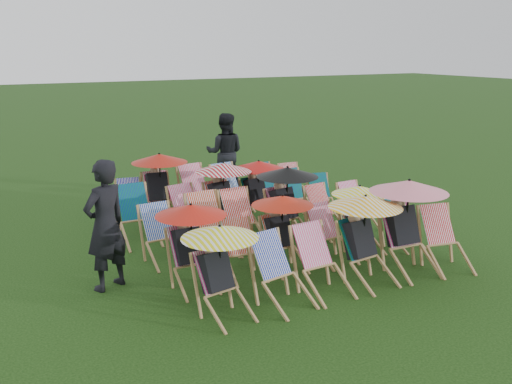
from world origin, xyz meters
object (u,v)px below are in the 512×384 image
person_rear (225,153)px  deckchair_5 (446,240)px  deckchair_0 (222,271)px  deckchair_29 (295,183)px  person_left (105,225)px

person_rear → deckchair_5: bearing=129.4°
deckchair_5 → person_rear: 6.34m
deckchair_0 → deckchair_29: size_ratio=1.45×
deckchair_5 → person_left: 5.31m
person_rear → person_left: bearing=78.6°
person_left → deckchair_0: bearing=98.0°
deckchair_29 → person_left: (-5.00, -2.86, 0.55)m
deckchair_5 → person_rear: size_ratio=0.51×
deckchair_29 → person_left: 5.79m
deckchair_0 → deckchair_5: bearing=-12.9°
deckchair_0 → person_rear: person_rear is taller
deckchair_0 → deckchair_5: deckchair_0 is taller
deckchair_29 → person_rear: person_rear is taller
person_rear → deckchair_0: bearing=95.0°
deckchair_0 → person_left: bearing=113.5°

